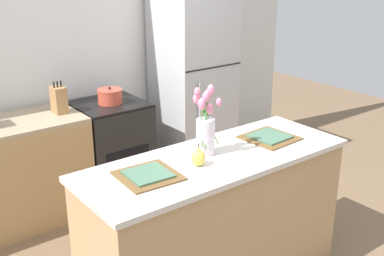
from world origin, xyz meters
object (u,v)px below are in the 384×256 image
at_px(knife_block, 59,100).
at_px(refrigerator, 193,83).
at_px(plate_setting_left, 148,175).
at_px(cooking_pot, 110,96).
at_px(stove_range, 112,149).
at_px(flower_vase, 205,128).
at_px(pear_figurine, 198,157).
at_px(plate_setting_right, 270,137).

bearing_deg(knife_block, refrigerator, 0.13).
bearing_deg(plate_setting_left, knife_block, 85.09).
height_order(cooking_pot, knife_block, knife_block).
relative_size(stove_range, flower_vase, 2.00).
xyz_separation_m(plate_setting_left, cooking_pot, (0.60, 1.56, 0.00)).
relative_size(pear_figurine, plate_setting_left, 0.41).
distance_m(plate_setting_left, plate_setting_right, 0.99).
relative_size(stove_range, pear_figurine, 6.32).
bearing_deg(pear_figurine, refrigerator, 53.26).
relative_size(plate_setting_left, plate_setting_right, 1.00).
xyz_separation_m(pear_figurine, knife_block, (-0.19, 1.63, 0.01)).
relative_size(flower_vase, knife_block, 1.65).
relative_size(flower_vase, cooking_pot, 2.00).
bearing_deg(plate_setting_left, flower_vase, 7.15).
xyz_separation_m(plate_setting_left, knife_block, (0.14, 1.58, 0.05)).
distance_m(refrigerator, flower_vase, 1.88).
relative_size(refrigerator, cooking_pot, 8.28).
distance_m(pear_figurine, plate_setting_right, 0.67).
bearing_deg(flower_vase, refrigerator, 54.71).
distance_m(stove_range, knife_block, 0.72).
height_order(stove_range, cooking_pot, cooking_pot).
distance_m(refrigerator, cooking_pot, 0.95).
xyz_separation_m(flower_vase, pear_figurine, (-0.14, -0.11, -0.12)).
bearing_deg(knife_block, cooking_pot, -2.21).
distance_m(pear_figurine, plate_setting_left, 0.33).
xyz_separation_m(flower_vase, cooking_pot, (0.13, 1.50, -0.16)).
relative_size(stove_range, refrigerator, 0.48).
bearing_deg(cooking_pot, refrigerator, 1.27).
bearing_deg(flower_vase, plate_setting_right, -6.35).
xyz_separation_m(cooking_pot, knife_block, (-0.46, 0.02, 0.05)).
bearing_deg(pear_figurine, flower_vase, 38.02).
height_order(refrigerator, flower_vase, refrigerator).
relative_size(flower_vase, pear_figurine, 3.16).
height_order(pear_figurine, plate_setting_left, pear_figurine).
bearing_deg(stove_range, flower_vase, -94.86).
bearing_deg(knife_block, plate_setting_left, -94.91).
xyz_separation_m(pear_figurine, plate_setting_right, (0.67, 0.05, -0.05)).
relative_size(plate_setting_right, knife_block, 1.29).
distance_m(flower_vase, cooking_pot, 1.52).
xyz_separation_m(stove_range, cooking_pot, (0.00, -0.02, 0.51)).
bearing_deg(knife_block, pear_figurine, -83.42).
xyz_separation_m(refrigerator, knife_block, (-1.41, -0.00, 0.08)).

